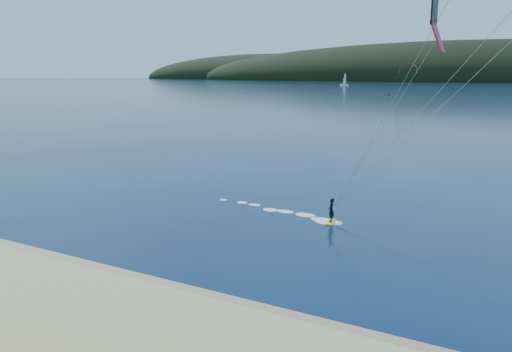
# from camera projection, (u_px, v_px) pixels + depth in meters

# --- Properties ---
(ground) EXTENTS (1800.00, 1800.00, 0.00)m
(ground) POSITION_uv_depth(u_px,v_px,m) (105.00, 345.00, 18.58)
(ground) COLOR #08153C
(ground) RESTS_ON ground
(wet_sand) EXTENTS (220.00, 2.50, 0.10)m
(wet_sand) POSITION_uv_depth(u_px,v_px,m) (175.00, 297.00, 22.47)
(wet_sand) COLOR #927B55
(wet_sand) RESTS_ON ground
(headland) EXTENTS (1200.00, 310.00, 140.00)m
(headland) POSITION_uv_depth(u_px,v_px,m) (498.00, 81.00, 664.04)
(headland) COLOR black
(headland) RESTS_ON ground
(kitesurfer_near) EXTENTS (25.35, 6.66, 18.03)m
(kitesurfer_near) POSITION_uv_depth(u_px,v_px,m) (506.00, 15.00, 23.42)
(kitesurfer_near) COLOR yellow
(kitesurfer_near) RESTS_ON ground
(kitesurfer_far) EXTENTS (12.99, 6.02, 13.66)m
(kitesurfer_far) POSITION_uv_depth(u_px,v_px,m) (408.00, 72.00, 203.40)
(kitesurfer_far) COLOR yellow
(kitesurfer_far) RESTS_ON ground
(sailboat) EXTENTS (8.20, 5.38, 11.45)m
(sailboat) POSITION_uv_depth(u_px,v_px,m) (344.00, 84.00, 413.28)
(sailboat) COLOR white
(sailboat) RESTS_ON ground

